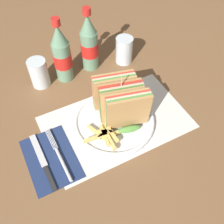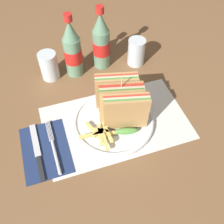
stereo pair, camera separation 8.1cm
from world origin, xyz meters
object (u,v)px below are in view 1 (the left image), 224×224
object	(u,v)px
coke_bottle_near	(62,55)
glass_near	(124,51)
club_sandwich	(121,101)
glass_far	(39,73)
knife	(43,162)
plate_main	(115,122)
coke_bottle_far	(89,44)
fork	(61,159)

from	to	relation	value
coke_bottle_near	glass_near	world-z (taller)	coke_bottle_near
club_sandwich	glass_far	distance (m)	0.32
knife	glass_near	bearing A→B (deg)	33.01
knife	coke_bottle_near	distance (m)	0.37
glass_near	glass_far	size ratio (longest dim) A/B	1.00
coke_bottle_near	plate_main	bearing A→B (deg)	-77.91
knife	coke_bottle_far	size ratio (longest dim) A/B	0.83
glass_near	glass_far	distance (m)	0.33
fork	plate_main	bearing A→B (deg)	11.12
plate_main	fork	bearing A→B (deg)	-167.69
club_sandwich	glass_near	bearing A→B (deg)	58.63
club_sandwich	knife	size ratio (longest dim) A/B	0.89
glass_near	glass_far	xyz separation A→B (m)	(-0.33, 0.02, 0.01)
coke_bottle_far	knife	bearing A→B (deg)	-132.81
coke_bottle_near	coke_bottle_far	distance (m)	0.11
fork	coke_bottle_near	world-z (taller)	coke_bottle_near
glass_near	glass_far	world-z (taller)	same
coke_bottle_far	glass_far	size ratio (longest dim) A/B	2.33
knife	coke_bottle_far	world-z (taller)	coke_bottle_far
plate_main	coke_bottle_near	distance (m)	0.30
coke_bottle_near	glass_near	xyz separation A→B (m)	(0.24, -0.02, -0.06)
club_sandwich	fork	world-z (taller)	club_sandwich
coke_bottle_far	glass_near	bearing A→B (deg)	-13.69
coke_bottle_near	coke_bottle_far	xyz separation A→B (m)	(0.11, 0.01, 0.00)
glass_far	coke_bottle_far	bearing A→B (deg)	1.88
coke_bottle_far	glass_far	distance (m)	0.20
fork	glass_near	distance (m)	0.48
plate_main	glass_far	size ratio (longest dim) A/B	2.47
coke_bottle_near	coke_bottle_far	world-z (taller)	same
club_sandwich	coke_bottle_near	distance (m)	0.28
glass_far	knife	bearing A→B (deg)	-107.10
plate_main	coke_bottle_far	xyz separation A→B (m)	(0.05, 0.29, 0.09)
club_sandwich	fork	size ratio (longest dim) A/B	0.91
plate_main	coke_bottle_near	world-z (taller)	coke_bottle_near
coke_bottle_far	glass_near	size ratio (longest dim) A/B	2.33
club_sandwich	knife	distance (m)	0.28
coke_bottle_near	glass_far	xyz separation A→B (m)	(-0.09, 0.01, -0.05)
coke_bottle_far	plate_main	bearing A→B (deg)	-99.49
coke_bottle_near	knife	bearing A→B (deg)	-121.38
coke_bottle_far	glass_near	xyz separation A→B (m)	(0.13, -0.03, -0.06)
plate_main	knife	world-z (taller)	plate_main
knife	coke_bottle_near	xyz separation A→B (m)	(0.19, 0.30, 0.10)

